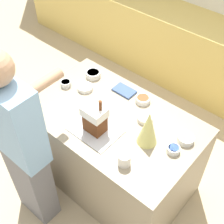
{
  "coord_description": "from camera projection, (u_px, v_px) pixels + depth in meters",
  "views": [
    {
      "loc": [
        1.16,
        -1.35,
        2.77
      ],
      "look_at": [
        -0.01,
        0.0,
        0.95
      ],
      "focal_mm": 50.0,
      "sensor_mm": 36.0,
      "label": 1
    }
  ],
  "objects": [
    {
      "name": "candy_bowl_behind_tray",
      "position": [
        66.0,
        83.0,
        2.85
      ],
      "size": [
        0.1,
        0.1,
        0.05
      ],
      "color": "silver",
      "rests_on": "kitchen_island"
    },
    {
      "name": "ground_plane",
      "position": [
        112.0,
        176.0,
        3.22
      ],
      "size": [
        12.0,
        12.0,
        0.0
      ],
      "primitive_type": "plane",
      "color": "#C6B28E"
    },
    {
      "name": "candy_bowl_far_left",
      "position": [
        85.0,
        87.0,
        2.82
      ],
      "size": [
        0.14,
        0.14,
        0.04
      ],
      "color": "white",
      "rests_on": "kitchen_island"
    },
    {
      "name": "back_cabinet_block",
      "position": [
        208.0,
        61.0,
        3.84
      ],
      "size": [
        6.0,
        0.6,
        0.94
      ],
      "color": "#DBBC60",
      "rests_on": "ground_plane"
    },
    {
      "name": "baking_tray",
      "position": [
        95.0,
        130.0,
        2.49
      ],
      "size": [
        0.39,
        0.3,
        0.01
      ],
      "color": "silver",
      "rests_on": "kitchen_island"
    },
    {
      "name": "candy_bowl_center_rear",
      "position": [
        173.0,
        149.0,
        2.32
      ],
      "size": [
        0.1,
        0.1,
        0.05
      ],
      "color": "white",
      "rests_on": "kitchen_island"
    },
    {
      "name": "candy_bowl_near_tray_right",
      "position": [
        143.0,
        99.0,
        2.7
      ],
      "size": [
        0.13,
        0.13,
        0.05
      ],
      "color": "white",
      "rests_on": "kitchen_island"
    },
    {
      "name": "kitchen_island",
      "position": [
        112.0,
        150.0,
        2.9
      ],
      "size": [
        1.48,
        0.92,
        0.89
      ],
      "color": "gray",
      "rests_on": "ground_plane"
    },
    {
      "name": "mug",
      "position": [
        124.0,
        159.0,
        2.23
      ],
      "size": [
        0.09,
        0.09,
        0.1
      ],
      "color": "white",
      "rests_on": "kitchen_island"
    },
    {
      "name": "cookbook",
      "position": [
        124.0,
        91.0,
        2.8
      ],
      "size": [
        0.2,
        0.13,
        0.02
      ],
      "color": "#3F598C",
      "rests_on": "kitchen_island"
    },
    {
      "name": "gingerbread_house",
      "position": [
        95.0,
        119.0,
        2.39
      ],
      "size": [
        0.18,
        0.14,
        0.32
      ],
      "color": "#5B2D14",
      "rests_on": "baking_tray"
    },
    {
      "name": "candy_bowl_far_right",
      "position": [
        186.0,
        139.0,
        2.39
      ],
      "size": [
        0.13,
        0.13,
        0.05
      ],
      "color": "silver",
      "rests_on": "kitchen_island"
    },
    {
      "name": "person",
      "position": [
        22.0,
        147.0,
        2.34
      ],
      "size": [
        0.46,
        0.58,
        1.77
      ],
      "color": "slate",
      "rests_on": "ground_plane"
    },
    {
      "name": "candy_bowl_beside_tree",
      "position": [
        145.0,
        118.0,
        2.55
      ],
      "size": [
        0.12,
        0.12,
        0.04
      ],
      "color": "silver",
      "rests_on": "kitchen_island"
    },
    {
      "name": "candy_bowl_near_tray_left",
      "position": [
        93.0,
        74.0,
        2.94
      ],
      "size": [
        0.14,
        0.14,
        0.05
      ],
      "color": "silver",
      "rests_on": "kitchen_island"
    },
    {
      "name": "decorative_tree",
      "position": [
        148.0,
        128.0,
        2.29
      ],
      "size": [
        0.16,
        0.16,
        0.32
      ],
      "color": "#DBD675",
      "rests_on": "kitchen_island"
    }
  ]
}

